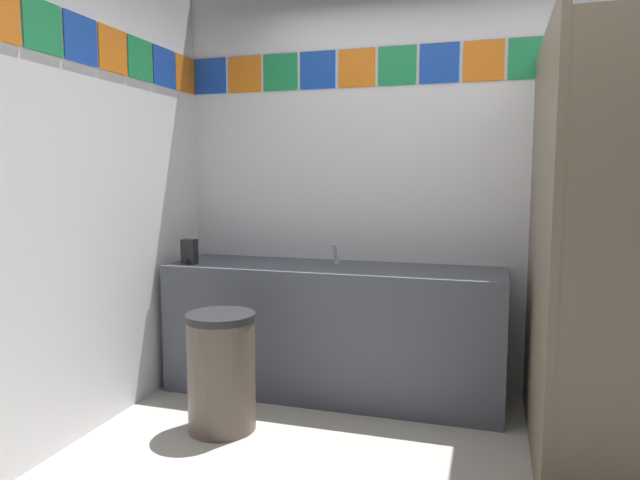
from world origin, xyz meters
TOP-DOWN VIEW (x-y plane):
  - wall_back at (0.00, 1.46)m, footprint 3.69×0.09m
  - wall_side at (-1.88, -0.00)m, footprint 0.09×2.85m
  - vanity_counter at (-0.74, 1.14)m, footprint 2.11×0.57m
  - faucet_center at (-0.74, 1.23)m, footprint 0.04×0.10m
  - soap_dispenser at (-1.65, 0.97)m, footprint 0.09×0.09m
  - stall_divider at (0.62, 0.49)m, footprint 0.92×1.37m
  - toilet at (0.97, 0.95)m, footprint 0.39×0.49m
  - trash_bin at (-1.18, 0.46)m, footprint 0.38×0.38m

SIDE VIEW (x-z plane):
  - toilet at x=0.97m, z-range -0.07..0.67m
  - trash_bin at x=-1.18m, z-range 0.00..0.65m
  - vanity_counter at x=-0.74m, z-range 0.01..0.83m
  - faucet_center at x=-0.74m, z-range 0.81..0.95m
  - soap_dispenser at x=-1.65m, z-range 0.82..0.98m
  - stall_divider at x=0.62m, z-range 0.00..2.09m
  - wall_back at x=0.00m, z-range 0.01..2.68m
  - wall_side at x=-1.88m, z-range 0.01..2.68m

